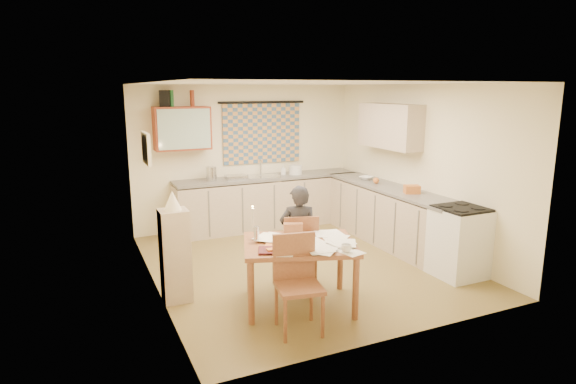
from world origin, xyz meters
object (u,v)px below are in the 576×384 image
chair_far (299,263)px  person (299,236)px  counter_right (390,216)px  counter_back (268,202)px  shelf_stand (175,256)px  dining_table (299,274)px  stove (459,242)px

chair_far → person: (-0.02, -0.02, 0.36)m
counter_right → chair_far: (-2.04, -0.90, -0.16)m
counter_right → person: 2.26m
counter_back → counter_right: (1.41, -1.70, -0.00)m
person → shelf_stand: size_ratio=1.18×
counter_right → dining_table: (-2.29, -1.43, -0.07)m
dining_table → counter_right: bearing=50.8°
chair_far → person: bearing=62.7°
shelf_stand → chair_far: bearing=-6.7°
chair_far → counter_right: bearing=-140.2°
counter_right → shelf_stand: size_ratio=2.70×
counter_right → stove: stove is taller
chair_far → shelf_stand: bearing=9.4°
stove → chair_far: (-2.04, 0.59, -0.18)m
stove → person: 2.14m
counter_right → chair_far: chair_far is taller
chair_far → shelf_stand: 1.53m
counter_right → person: person is taller
counter_back → counter_right: same height
counter_back → shelf_stand: shelf_stand is taller
stove → person: person is taller
person → shelf_stand: 1.50m
dining_table → person: size_ratio=1.14×
counter_right → dining_table: size_ratio=2.01×
dining_table → shelf_stand: (-1.25, 0.71, 0.17)m
chair_far → person: 0.36m
counter_back → stove: (1.41, -3.19, 0.02)m
counter_right → shelf_stand: shelf_stand is taller
counter_right → shelf_stand: 3.61m
chair_far → counter_back: bearing=-87.6°
stove → chair_far: stove is taller
counter_back → dining_table: counter_back is taller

